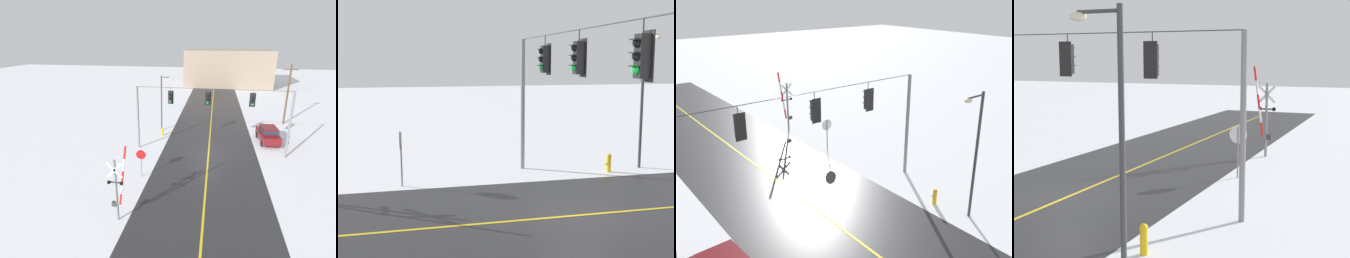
% 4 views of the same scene
% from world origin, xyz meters
% --- Properties ---
extents(ground_plane, '(160.00, 160.00, 0.00)m').
position_xyz_m(ground_plane, '(0.00, 0.00, 0.00)').
color(ground_plane, white).
extents(signal_span, '(14.20, 0.47, 6.22)m').
position_xyz_m(signal_span, '(-0.08, -0.01, 4.24)').
color(signal_span, gray).
rests_on(signal_span, ground).
extents(stop_sign, '(0.80, 0.09, 2.35)m').
position_xyz_m(stop_sign, '(-5.12, -5.79, 1.71)').
color(stop_sign, gray).
rests_on(stop_sign, ground).
extents(streetlamp_near, '(1.39, 0.28, 6.50)m').
position_xyz_m(streetlamp_near, '(-5.59, 5.63, 3.92)').
color(streetlamp_near, '#38383D').
rests_on(streetlamp_near, ground).
extents(fire_hydrant, '(0.24, 0.31, 0.88)m').
position_xyz_m(fire_hydrant, '(-5.35, 3.77, 0.47)').
color(fire_hydrant, gold).
rests_on(fire_hydrant, ground).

